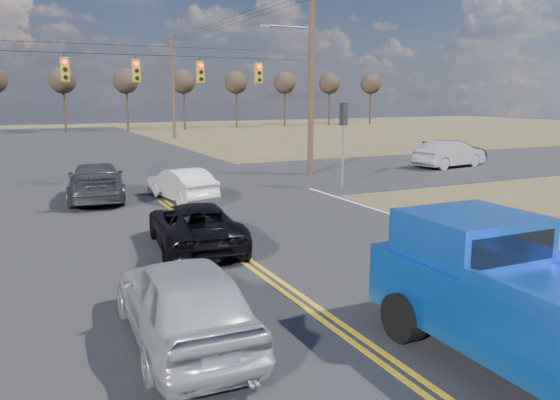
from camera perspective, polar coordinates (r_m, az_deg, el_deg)
name	(u,v)px	position (r m, az deg, el deg)	size (l,w,h in m)	color
ground	(353,338)	(9.99, 7.61, -14.14)	(160.00, 160.00, 0.00)	brown
road_main	(190,222)	(18.72, -9.34, -2.27)	(14.00, 120.00, 0.02)	#28282B
road_cross	(142,187)	(26.36, -14.25, 1.35)	(120.00, 12.00, 0.02)	#28282B
signal_gantry	(148,76)	(25.93, -13.58, 12.47)	(19.60, 4.83, 10.00)	#473323
utility_poles	(141,72)	(25.07, -14.35, 12.87)	(19.60, 58.32, 10.00)	#473323
treeline	(106,70)	(34.89, -17.73, 12.82)	(87.00, 117.80, 7.40)	#33261C
pickup_truck	(534,306)	(9.16, 25.01, -10.05)	(2.45, 6.03, 2.26)	black
silver_suv	(183,300)	(9.61, -10.05, -10.23)	(1.83, 4.55, 1.55)	#AEB1B7
black_suv	(195,226)	(15.35, -8.88, -2.65)	(2.17, 4.71, 1.31)	black
white_car_queue	(182,184)	(22.51, -10.25, 1.63)	(1.40, 4.02, 1.32)	silver
dgrey_car_queue	(96,182)	(23.35, -18.66, 1.83)	(2.16, 5.31, 1.54)	#35363B
cross_car_east_near	(450,154)	(33.93, 17.30, 4.60)	(4.81, 1.68, 1.59)	#A0A2A8
cross_car_east_far	(456,150)	(38.35, 17.94, 5.01)	(4.44, 1.80, 1.29)	#39393F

